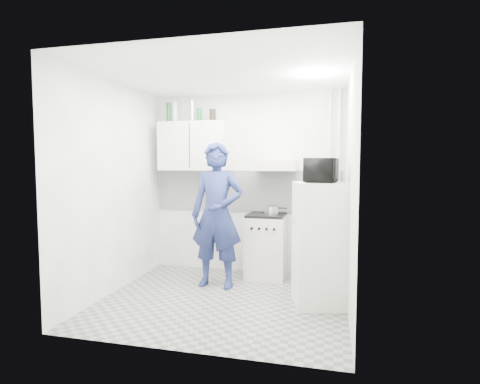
# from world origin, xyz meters

# --- Properties ---
(floor) EXTENTS (2.80, 2.80, 0.00)m
(floor) POSITION_xyz_m (0.00, 0.00, 0.00)
(floor) COLOR gray
(floor) RESTS_ON ground
(ceiling) EXTENTS (2.80, 2.80, 0.00)m
(ceiling) POSITION_xyz_m (0.00, 0.00, 2.60)
(ceiling) COLOR white
(ceiling) RESTS_ON wall_back
(wall_back) EXTENTS (2.80, 0.00, 2.80)m
(wall_back) POSITION_xyz_m (0.00, 1.25, 1.30)
(wall_back) COLOR white
(wall_back) RESTS_ON floor
(wall_left) EXTENTS (0.00, 2.60, 2.60)m
(wall_left) POSITION_xyz_m (-1.40, 0.00, 1.30)
(wall_left) COLOR white
(wall_left) RESTS_ON floor
(wall_right) EXTENTS (0.00, 2.60, 2.60)m
(wall_right) POSITION_xyz_m (1.40, 0.00, 1.30)
(wall_right) COLOR white
(wall_right) RESTS_ON floor
(person) EXTENTS (0.69, 0.46, 1.87)m
(person) POSITION_xyz_m (-0.22, 0.47, 0.93)
(person) COLOR navy
(person) RESTS_ON floor
(stove) EXTENTS (0.54, 0.54, 0.86)m
(stove) POSITION_xyz_m (0.34, 1.00, 0.43)
(stove) COLOR silver
(stove) RESTS_ON floor
(fridge) EXTENTS (0.69, 0.69, 1.39)m
(fridge) POSITION_xyz_m (1.10, 0.15, 0.69)
(fridge) COLOR white
(fridge) RESTS_ON floor
(stove_top) EXTENTS (0.52, 0.52, 0.03)m
(stove_top) POSITION_xyz_m (0.34, 1.00, 0.88)
(stove_top) COLOR black
(stove_top) RESTS_ON stove
(saucepan) EXTENTS (0.20, 0.20, 0.11)m
(saucepan) POSITION_xyz_m (0.41, 1.01, 0.95)
(saucepan) COLOR silver
(saucepan) RESTS_ON stove_top
(microwave) EXTENTS (0.52, 0.38, 0.27)m
(microwave) POSITION_xyz_m (1.10, 0.15, 1.52)
(microwave) COLOR black
(microwave) RESTS_ON fridge
(bottle_a) EXTENTS (0.07, 0.07, 0.29)m
(bottle_a) POSITION_xyz_m (-1.14, 1.07, 2.34)
(bottle_a) COLOR #144C1E
(bottle_a) RESTS_ON upper_cabinet
(bottle_b) EXTENTS (0.08, 0.08, 0.30)m
(bottle_b) POSITION_xyz_m (-1.04, 1.07, 2.35)
(bottle_b) COLOR #B2B7BC
(bottle_b) RESTS_ON upper_cabinet
(bottle_d) EXTENTS (0.07, 0.07, 0.31)m
(bottle_d) POSITION_xyz_m (-0.77, 1.07, 2.36)
(bottle_d) COLOR silver
(bottle_d) RESTS_ON upper_cabinet
(canister_a) EXTENTS (0.08, 0.08, 0.20)m
(canister_a) POSITION_xyz_m (-0.66, 1.07, 2.30)
(canister_a) COLOR #144C1E
(canister_a) RESTS_ON upper_cabinet
(canister_b) EXTENTS (0.09, 0.09, 0.17)m
(canister_b) POSITION_xyz_m (-0.46, 1.07, 2.29)
(canister_b) COLOR black
(canister_b) RESTS_ON upper_cabinet
(upper_cabinet) EXTENTS (1.00, 0.35, 0.70)m
(upper_cabinet) POSITION_xyz_m (-0.75, 1.07, 1.85)
(upper_cabinet) COLOR white
(upper_cabinet) RESTS_ON wall_back
(range_hood) EXTENTS (0.60, 0.50, 0.14)m
(range_hood) POSITION_xyz_m (0.45, 1.00, 1.57)
(range_hood) COLOR silver
(range_hood) RESTS_ON wall_back
(backsplash) EXTENTS (2.74, 0.03, 0.60)m
(backsplash) POSITION_xyz_m (0.00, 1.24, 1.20)
(backsplash) COLOR white
(backsplash) RESTS_ON wall_back
(pipe_a) EXTENTS (0.05, 0.05, 2.60)m
(pipe_a) POSITION_xyz_m (1.30, 1.17, 1.30)
(pipe_a) COLOR silver
(pipe_a) RESTS_ON floor
(pipe_b) EXTENTS (0.04, 0.04, 2.60)m
(pipe_b) POSITION_xyz_m (1.18, 1.17, 1.30)
(pipe_b) COLOR silver
(pipe_b) RESTS_ON floor
(ceiling_spot_fixture) EXTENTS (0.10, 0.10, 0.02)m
(ceiling_spot_fixture) POSITION_xyz_m (1.00, 0.20, 2.57)
(ceiling_spot_fixture) COLOR white
(ceiling_spot_fixture) RESTS_ON ceiling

